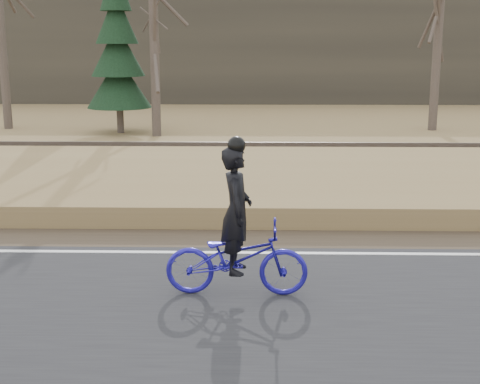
{
  "coord_description": "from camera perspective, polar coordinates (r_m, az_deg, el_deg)",
  "views": [
    {
      "loc": [
        0.64,
        -11.08,
        3.77
      ],
      "look_at": [
        0.38,
        0.5,
        1.1
      ],
      "focal_mm": 50.0,
      "sensor_mm": 36.0,
      "label": 1
    }
  ],
  "objects": [
    {
      "name": "cyclist",
      "position": [
        9.81,
        -0.29,
        -4.61
      ],
      "size": [
        2.11,
        0.77,
        2.36
      ],
      "rotation": [
        0.0,
        0.0,
        1.55
      ],
      "color": "#1B148E",
      "rests_on": "road"
    },
    {
      "name": "bare_tree_left",
      "position": [
        30.16,
        -19.8,
        13.76
      ],
      "size": [
        0.36,
        0.36,
        9.14
      ],
      "primitive_type": "cylinder",
      "color": "brown",
      "rests_on": "ground"
    },
    {
      "name": "ballast",
      "position": [
        19.42,
        -0.63,
        2.46
      ],
      "size": [
        120.0,
        3.0,
        0.45
      ],
      "primitive_type": "cube",
      "color": "slate",
      "rests_on": "ground"
    },
    {
      "name": "edge_line",
      "position": [
        11.89,
        -1.89,
        -5.18
      ],
      "size": [
        120.0,
        0.12,
        0.01
      ],
      "primitive_type": "cube",
      "color": "silver",
      "rests_on": "road"
    },
    {
      "name": "railroad",
      "position": [
        19.37,
        -0.64,
        3.34
      ],
      "size": [
        120.0,
        2.4,
        0.29
      ],
      "color": "black",
      "rests_on": "ballast"
    },
    {
      "name": "embankment",
      "position": [
        15.7,
        -1.09,
        -0.09
      ],
      "size": [
        120.0,
        5.0,
        0.44
      ],
      "primitive_type": "cube",
      "color": "olive",
      "rests_on": "ground"
    },
    {
      "name": "treeline_backdrop",
      "position": [
        41.09,
        0.4,
        11.91
      ],
      "size": [
        120.0,
        4.0,
        6.0
      ],
      "primitive_type": "cube",
      "color": "#383328",
      "rests_on": "ground"
    },
    {
      "name": "ground",
      "position": [
        11.72,
        -1.94,
        -5.79
      ],
      "size": [
        120.0,
        120.0,
        0.0
      ],
      "primitive_type": "plane",
      "color": "olive",
      "rests_on": "ground"
    },
    {
      "name": "bare_tree_center",
      "position": [
        29.15,
        16.56,
        12.82
      ],
      "size": [
        0.36,
        0.36,
        7.9
      ],
      "primitive_type": "cylinder",
      "color": "brown",
      "rests_on": "ground"
    },
    {
      "name": "conifer",
      "position": [
        27.62,
        -10.4,
        11.66
      ],
      "size": [
        2.6,
        2.6,
        6.84
      ],
      "color": "brown",
      "rests_on": "ground"
    },
    {
      "name": "bare_tree_near_left",
      "position": [
        26.47,
        -7.33,
        12.58
      ],
      "size": [
        0.36,
        0.36,
        7.26
      ],
      "primitive_type": "cylinder",
      "color": "brown",
      "rests_on": "ground"
    },
    {
      "name": "road",
      "position": [
        9.38,
        -2.8,
        -10.53
      ],
      "size": [
        120.0,
        6.0,
        0.06
      ],
      "primitive_type": "cube",
      "color": "black",
      "rests_on": "ground"
    },
    {
      "name": "shoulder",
      "position": [
        12.86,
        -1.64,
        -3.98
      ],
      "size": [
        120.0,
        1.6,
        0.04
      ],
      "primitive_type": "cube",
      "color": "#473A2B",
      "rests_on": "ground"
    }
  ]
}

